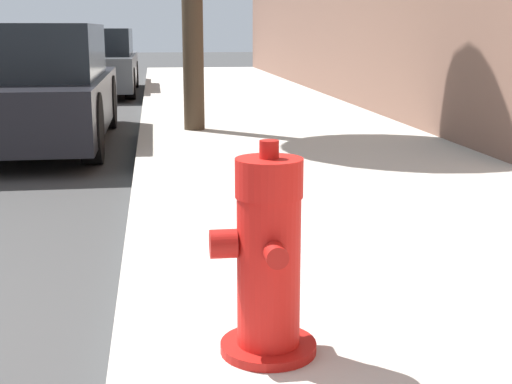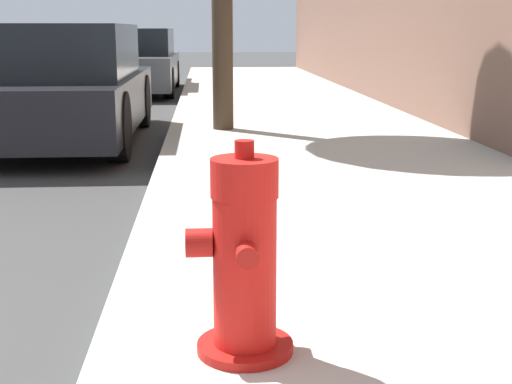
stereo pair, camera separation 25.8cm
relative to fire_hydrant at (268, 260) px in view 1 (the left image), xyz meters
The scene contains 3 objects.
fire_hydrant is the anchor object (origin of this frame).
parked_car_near 6.32m from the fire_hydrant, 106.33° to the left, with size 1.73×4.29×1.37m.
parked_car_mid 13.03m from the fire_hydrant, 97.14° to the left, with size 1.76×4.59×1.33m.
Camera 1 is at (2.20, -2.54, 1.32)m, focal length 50.00 mm.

